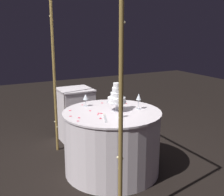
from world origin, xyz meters
TOP-DOWN VIEW (x-y plane):
  - ground_plane at (0.00, 0.00)m, footprint 12.00×12.00m
  - decorative_arch at (0.00, 0.38)m, footprint 1.82×0.06m
  - main_table at (0.00, 0.00)m, footprint 1.11×1.11m
  - side_table at (1.10, 0.02)m, footprint 0.47×0.47m
  - tiered_cake at (0.00, -0.06)m, footprint 0.22×0.22m
  - wine_glass_0 at (-0.24, 0.02)m, footprint 0.06×0.06m
  - wine_glass_1 at (0.34, 0.18)m, footprint 0.06×0.06m
  - wine_glass_2 at (-0.06, -0.31)m, footprint 0.06×0.06m
  - cake_knife at (-0.17, 0.17)m, footprint 0.28×0.13m
  - rose_petal_0 at (0.23, -0.31)m, footprint 0.04×0.03m
  - rose_petal_1 at (0.41, 0.19)m, footprint 0.03×0.02m
  - rose_petal_2 at (-0.05, 0.20)m, footprint 0.02×0.03m
  - rose_petal_3 at (0.45, -0.19)m, footprint 0.05×0.04m
  - rose_petal_4 at (0.25, 0.41)m, footprint 0.04×0.04m
  - rose_petal_5 at (-0.05, 0.41)m, footprint 0.04×0.03m
  - rose_petal_6 at (0.04, 0.47)m, footprint 0.02×0.03m
  - rose_petal_7 at (-0.15, 0.46)m, footprint 0.03×0.03m
  - rose_petal_8 at (-0.02, 0.14)m, footprint 0.05×0.04m
  - rose_petal_9 at (0.00, 0.17)m, footprint 0.04×0.03m
  - rose_petal_10 at (0.38, -0.06)m, footprint 0.04×0.04m
  - rose_petal_11 at (0.13, 0.21)m, footprint 0.04×0.03m
  - rose_petal_12 at (-0.17, 0.23)m, footprint 0.05×0.04m

SIDE VIEW (x-z plane):
  - ground_plane at x=0.00m, z-range 0.00..0.00m
  - main_table at x=0.00m, z-range 0.00..0.73m
  - side_table at x=1.10m, z-range 0.00..0.78m
  - rose_petal_0 at x=0.23m, z-range 0.73..0.73m
  - rose_petal_1 at x=0.41m, z-range 0.73..0.73m
  - rose_petal_2 at x=-0.05m, z-range 0.73..0.73m
  - rose_petal_3 at x=0.45m, z-range 0.73..0.73m
  - rose_petal_4 at x=0.25m, z-range 0.73..0.73m
  - rose_petal_5 at x=-0.05m, z-range 0.73..0.73m
  - rose_petal_6 at x=0.04m, z-range 0.73..0.73m
  - rose_petal_7 at x=-0.15m, z-range 0.73..0.73m
  - rose_petal_8 at x=-0.02m, z-range 0.73..0.73m
  - rose_petal_9 at x=0.00m, z-range 0.73..0.73m
  - rose_petal_10 at x=0.38m, z-range 0.73..0.73m
  - rose_petal_11 at x=0.13m, z-range 0.73..0.73m
  - rose_petal_12 at x=-0.17m, z-range 0.73..0.73m
  - cake_knife at x=-0.17m, z-range 0.73..0.74m
  - wine_glass_0 at x=-0.24m, z-range 0.76..0.91m
  - wine_glass_1 at x=0.34m, z-range 0.76..0.91m
  - wine_glass_2 at x=-0.06m, z-range 0.77..0.96m
  - tiered_cake at x=0.00m, z-range 0.73..1.05m
  - decorative_arch at x=0.00m, z-range 0.30..2.37m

